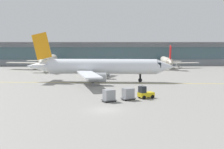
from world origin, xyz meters
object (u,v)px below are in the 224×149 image
taxiing_regional_jet (100,67)px  gate_airplane_1 (48,60)px  gate_airplane_2 (166,61)px  cargo_dolly_trailing (109,95)px  cargo_dolly_lead (128,94)px  baggage_tug (145,93)px

taxiing_regional_jet → gate_airplane_1: bearing=122.4°
gate_airplane_2 → cargo_dolly_trailing: bearing=165.3°
gate_airplane_2 → cargo_dolly_lead: size_ratio=10.03×
gate_airplane_1 → cargo_dolly_lead: (23.04, -59.78, -2.06)m
taxiing_regional_jet → cargo_dolly_trailing: taxiing_regional_jet is taller
gate_airplane_1 → taxiing_regional_jet: 40.65m
baggage_tug → cargo_dolly_lead: size_ratio=1.14×
taxiing_regional_jet → cargo_dolly_lead: bearing=-73.8°
gate_airplane_1 → cargo_dolly_trailing: gate_airplane_1 is taller
gate_airplane_1 → gate_airplane_2: size_ratio=1.21×
gate_airplane_2 → taxiing_regional_jet: taxiing_regional_jet is taller
cargo_dolly_trailing → taxiing_regional_jet: bearing=68.5°
gate_airplane_2 → cargo_dolly_trailing: gate_airplane_2 is taller
taxiing_regional_jet → gate_airplane_2: bearing=64.2°
cargo_dolly_lead → cargo_dolly_trailing: (-3.16, -1.45, 0.00)m
cargo_dolly_trailing → cargo_dolly_lead: bearing=0.0°
gate_airplane_2 → baggage_tug: (-16.87, -62.67, -1.67)m
gate_airplane_2 → taxiing_regional_jet: (-24.36, -40.44, 0.99)m
gate_airplane_1 → cargo_dolly_trailing: bearing=-162.2°
gate_airplane_1 → taxiing_regional_jet: size_ratio=0.87×
taxiing_regional_jet → baggage_tug: (7.50, -22.23, -2.66)m
gate_airplane_1 → taxiing_regional_jet: bearing=-153.1°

